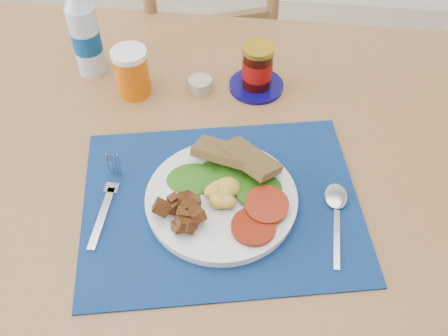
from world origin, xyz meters
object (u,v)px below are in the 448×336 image
juice_glass (132,73)px  jam_on_saucer (257,70)px  chair_far (206,42)px  breakfast_plate (218,198)px  water_bottle (85,35)px

juice_glass → jam_on_saucer: size_ratio=0.85×
jam_on_saucer → chair_far: bearing=112.5°
chair_far → breakfast_plate: bearing=78.1°
breakfast_plate → water_bottle: water_bottle is taller
breakfast_plate → chair_far: bearing=122.6°
chair_far → jam_on_saucer: size_ratio=8.92×
jam_on_saucer → juice_glass: bearing=-169.9°
juice_glass → jam_on_saucer: jam_on_saucer is taller
juice_glass → water_bottle: bearing=150.6°
chair_far → juice_glass: 0.55m
breakfast_plate → water_bottle: (-0.33, 0.35, 0.07)m
breakfast_plate → jam_on_saucer: 0.34m
breakfast_plate → juice_glass: 0.37m
water_bottle → juice_glass: water_bottle is taller
breakfast_plate → water_bottle: bearing=156.0°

